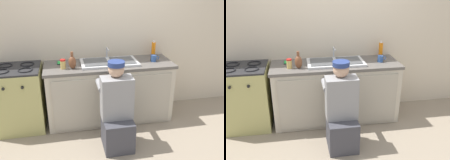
{
  "view_description": "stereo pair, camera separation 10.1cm",
  "coord_description": "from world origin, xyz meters",
  "views": [
    {
      "loc": [
        -0.62,
        -2.99,
        2.0
      ],
      "look_at": [
        0.0,
        0.1,
        0.7
      ],
      "focal_mm": 40.0,
      "sensor_mm": 36.0,
      "label": 1
    },
    {
      "loc": [
        -0.52,
        -3.0,
        2.0
      ],
      "look_at": [
        0.0,
        0.1,
        0.7
      ],
      "focal_mm": 40.0,
      "sensor_mm": 36.0,
      "label": 2
    }
  ],
  "objects": [
    {
      "name": "ground_plane",
      "position": [
        0.0,
        0.0,
        0.0
      ],
      "size": [
        12.0,
        12.0,
        0.0
      ],
      "primitive_type": "plane",
      "color": "gray"
    },
    {
      "name": "back_wall",
      "position": [
        0.0,
        0.65,
        1.25
      ],
      "size": [
        6.0,
        0.1,
        2.5
      ],
      "primitive_type": "cube",
      "color": "beige",
      "rests_on": "ground_plane"
    },
    {
      "name": "counter_cabinet",
      "position": [
        0.0,
        0.29,
        0.41
      ],
      "size": [
        1.77,
        0.62,
        0.83
      ],
      "color": "beige",
      "rests_on": "ground_plane"
    },
    {
      "name": "countertop",
      "position": [
        0.0,
        0.3,
        0.85
      ],
      "size": [
        1.81,
        0.62,
        0.04
      ],
      "primitive_type": "cube",
      "color": "#5B5651",
      "rests_on": "counter_cabinet"
    },
    {
      "name": "sink_double_basin",
      "position": [
        0.0,
        0.3,
        0.89
      ],
      "size": [
        0.8,
        0.44,
        0.19
      ],
      "color": "silver",
      "rests_on": "countertop"
    },
    {
      "name": "stove_range",
      "position": [
        -1.27,
        0.3,
        0.45
      ],
      "size": [
        0.64,
        0.62,
        0.9
      ],
      "color": "tan",
      "rests_on": "ground_plane"
    },
    {
      "name": "plumber_person",
      "position": [
        -0.04,
        -0.39,
        0.46
      ],
      "size": [
        0.42,
        0.61,
        1.1
      ],
      "color": "#3F3F47",
      "rests_on": "ground_plane"
    },
    {
      "name": "soap_bottle_orange",
      "position": [
        0.72,
        0.48,
        0.98
      ],
      "size": [
        0.06,
        0.06,
        0.25
      ],
      "color": "orange",
      "rests_on": "countertop"
    },
    {
      "name": "vase_decorative",
      "position": [
        -0.52,
        0.18,
        0.96
      ],
      "size": [
        0.1,
        0.1,
        0.23
      ],
      "color": "brown",
      "rests_on": "countertop"
    },
    {
      "name": "coffee_mug",
      "position": [
        0.64,
        0.26,
        0.92
      ],
      "size": [
        0.13,
        0.08,
        0.09
      ],
      "color": "#335699",
      "rests_on": "countertop"
    },
    {
      "name": "condiment_jar",
      "position": [
        -0.64,
        0.2,
        0.93
      ],
      "size": [
        0.07,
        0.07,
        0.13
      ],
      "color": "#DBB760",
      "rests_on": "countertop"
    },
    {
      "name": "cell_phone",
      "position": [
        -0.69,
        0.44,
        0.88
      ],
      "size": [
        0.07,
        0.14,
        0.01
      ],
      "color": "black",
      "rests_on": "countertop"
    }
  ]
}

